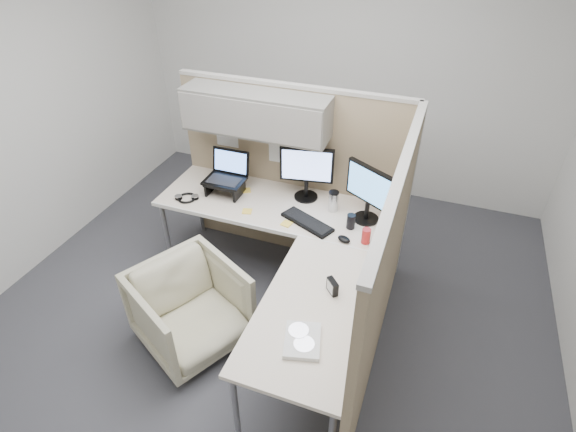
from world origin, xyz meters
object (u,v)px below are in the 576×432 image
(monitor_left, at_px, (307,169))
(keyboard, at_px, (307,222))
(desk, at_px, (285,243))
(office_chair, at_px, (190,306))

(monitor_left, bearing_deg, keyboard, -80.42)
(desk, height_order, monitor_left, monitor_left)
(office_chair, relative_size, monitor_left, 1.57)
(desk, distance_m, office_chair, 0.84)
(desk, relative_size, office_chair, 2.74)
(office_chair, bearing_deg, monitor_left, 3.82)
(monitor_left, bearing_deg, desk, -97.08)
(desk, bearing_deg, keyboard, 68.79)
(office_chair, height_order, keyboard, keyboard)
(desk, relative_size, monitor_left, 4.29)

